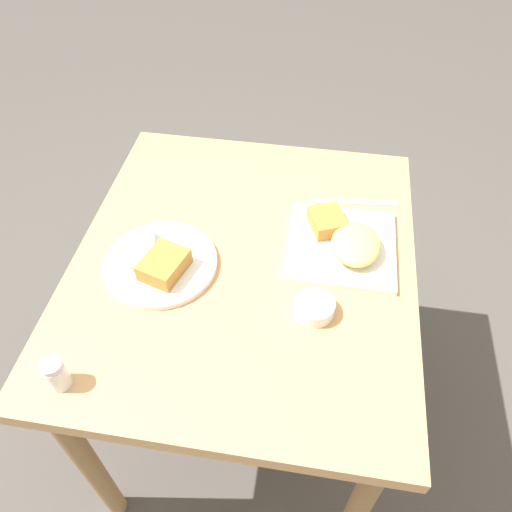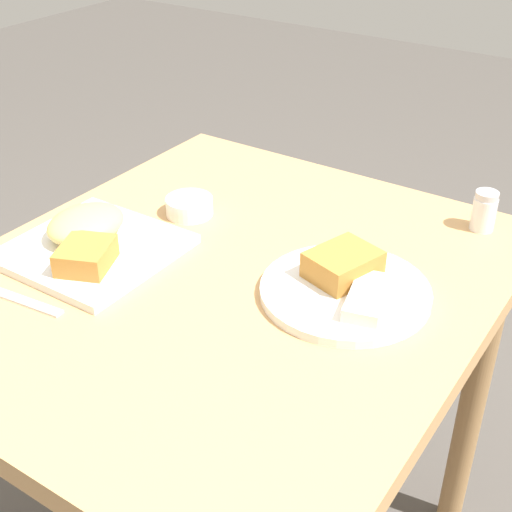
{
  "view_description": "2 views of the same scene",
  "coord_description": "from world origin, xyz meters",
  "views": [
    {
      "loc": [
        -0.72,
        -0.14,
        1.56
      ],
      "look_at": [
        -0.03,
        -0.03,
        0.78
      ],
      "focal_mm": 35.0,
      "sensor_mm": 36.0,
      "label": 1
    },
    {
      "loc": [
        0.73,
        0.54,
        1.32
      ],
      "look_at": [
        -0.02,
        0.04,
        0.76
      ],
      "focal_mm": 50.0,
      "sensor_mm": 36.0,
      "label": 2
    }
  ],
  "objects": [
    {
      "name": "plate_square_near",
      "position": [
        0.07,
        -0.22,
        0.75
      ],
      "size": [
        0.24,
        0.24,
        0.06
      ],
      "color": "white",
      "rests_on": "dining_table"
    },
    {
      "name": "plate_oval_far",
      "position": [
        -0.05,
        0.18,
        0.74
      ],
      "size": [
        0.25,
        0.25,
        0.05
      ],
      "color": "white",
      "rests_on": "dining_table"
    },
    {
      "name": "salt_shaker",
      "position": [
        -0.35,
        0.27,
        0.76
      ],
      "size": [
        0.04,
        0.04,
        0.07
      ],
      "color": "white",
      "rests_on": "dining_table"
    },
    {
      "name": "butter_knife",
      "position": [
        0.22,
        -0.24,
        0.73
      ],
      "size": [
        0.04,
        0.22,
        0.0
      ],
      "rotation": [
        0.0,
        0.0,
        1.67
      ],
      "color": "silver",
      "rests_on": "dining_table"
    },
    {
      "name": "sauce_ramekin",
      "position": [
        -0.12,
        -0.17,
        0.75
      ],
      "size": [
        0.08,
        0.08,
        0.03
      ],
      "color": "white",
      "rests_on": "dining_table"
    },
    {
      "name": "dining_table",
      "position": [
        0.0,
        0.0,
        0.63
      ],
      "size": [
        0.86,
        0.75,
        0.73
      ],
      "color": "tan",
      "rests_on": "ground_plane"
    }
  ]
}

